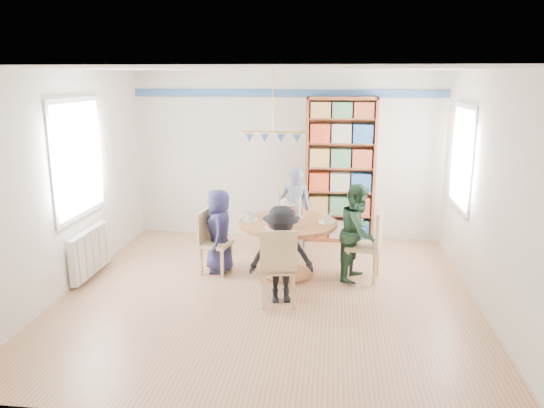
# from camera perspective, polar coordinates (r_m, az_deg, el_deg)

# --- Properties ---
(ground) EXTENTS (5.00, 5.00, 0.00)m
(ground) POSITION_cam_1_polar(r_m,az_deg,el_deg) (6.63, -0.41, -9.67)
(ground) COLOR tan
(room_shell) EXTENTS (5.00, 5.00, 5.00)m
(room_shell) POSITION_cam_1_polar(r_m,az_deg,el_deg) (7.05, -1.66, 5.69)
(room_shell) COLOR white
(room_shell) RESTS_ON ground
(radiator) EXTENTS (0.12, 1.00, 0.60)m
(radiator) POSITION_cam_1_polar(r_m,az_deg,el_deg) (7.45, -18.96, -4.90)
(radiator) COLOR silver
(radiator) RESTS_ON ground
(dining_table) EXTENTS (1.30, 1.30, 0.75)m
(dining_table) POSITION_cam_1_polar(r_m,az_deg,el_deg) (7.05, 1.72, -3.40)
(dining_table) COLOR brown
(dining_table) RESTS_ON ground
(chair_left) EXTENTS (0.44, 0.44, 0.86)m
(chair_left) POSITION_cam_1_polar(r_m,az_deg,el_deg) (7.23, -6.63, -3.75)
(chair_left) COLOR #D3AD82
(chair_left) RESTS_ON ground
(chair_right) EXTENTS (0.49, 0.49, 0.95)m
(chair_right) POSITION_cam_1_polar(r_m,az_deg,el_deg) (7.02, 10.49, -4.02)
(chair_right) COLOR #D3AD82
(chair_right) RESTS_ON ground
(chair_far) EXTENTS (0.41, 0.41, 0.87)m
(chair_far) POSITION_cam_1_polar(r_m,az_deg,el_deg) (8.06, 2.05, -1.79)
(chair_far) COLOR #D3AD82
(chair_far) RESTS_ON ground
(chair_near) EXTENTS (0.47, 0.47, 0.95)m
(chair_near) POSITION_cam_1_polar(r_m,az_deg,el_deg) (6.12, 0.69, -6.46)
(chair_near) COLOR #D3AD82
(chair_near) RESTS_ON ground
(person_left) EXTENTS (0.48, 0.63, 1.15)m
(person_left) POSITION_cam_1_polar(r_m,az_deg,el_deg) (7.23, -5.72, -2.88)
(person_left) COLOR #1A1B3B
(person_left) RESTS_ON ground
(person_right) EXTENTS (0.64, 0.74, 1.28)m
(person_right) POSITION_cam_1_polar(r_m,az_deg,el_deg) (6.99, 9.24, -3.01)
(person_right) COLOR #1C3923
(person_right) RESTS_ON ground
(person_far) EXTENTS (0.50, 0.34, 1.32)m
(person_far) POSITION_cam_1_polar(r_m,az_deg,el_deg) (7.91, 2.53, -0.72)
(person_far) COLOR gray
(person_far) RESTS_ON ground
(person_near) EXTENTS (0.83, 0.58, 1.17)m
(person_near) POSITION_cam_1_polar(r_m,az_deg,el_deg) (6.23, 1.01, -5.47)
(person_near) COLOR black
(person_near) RESTS_ON ground
(bookshelf) EXTENTS (1.10, 0.33, 2.31)m
(bookshelf) POSITION_cam_1_polar(r_m,az_deg,el_deg) (8.51, 7.36, 3.47)
(bookshelf) COLOR brown
(bookshelf) RESTS_ON ground
(tableware) EXTENTS (1.22, 1.22, 0.32)m
(tableware) POSITION_cam_1_polar(r_m,az_deg,el_deg) (7.01, 1.53, -1.27)
(tableware) COLOR white
(tableware) RESTS_ON dining_table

